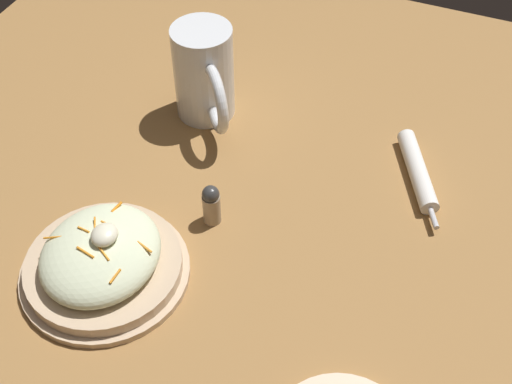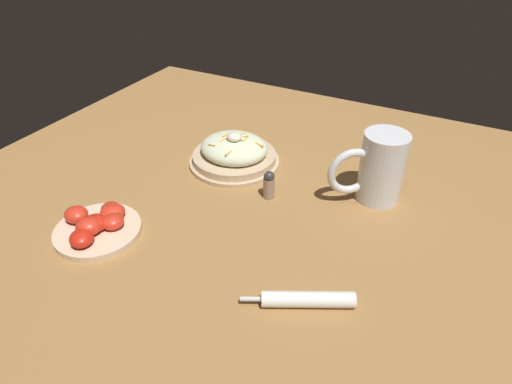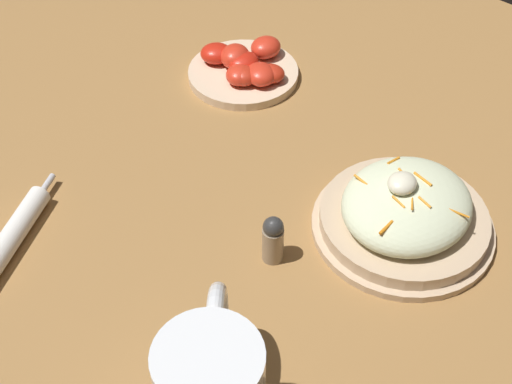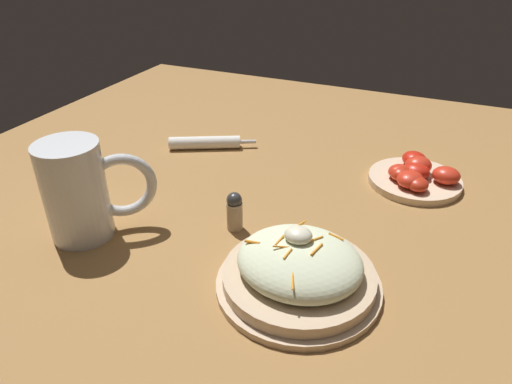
# 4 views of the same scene
# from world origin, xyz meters

# --- Properties ---
(ground_plane) EXTENTS (1.43, 1.43, 0.00)m
(ground_plane) POSITION_xyz_m (0.00, 0.00, 0.00)
(ground_plane) COLOR #9E703D
(salad_plate) EXTENTS (0.23, 0.23, 0.09)m
(salad_plate) POSITION_xyz_m (0.12, -0.19, 0.03)
(salad_plate) COLOR #D1B28E
(salad_plate) RESTS_ON ground_plane
(napkin_roll) EXTENTS (0.18, 0.10, 0.03)m
(napkin_roll) POSITION_xyz_m (-0.22, 0.16, 0.01)
(napkin_roll) COLOR white
(napkin_roll) RESTS_ON ground_plane
(tomato_plate) EXTENTS (0.18, 0.18, 0.05)m
(tomato_plate) POSITION_xyz_m (0.23, 0.18, 0.02)
(tomato_plate) COLOR beige
(tomato_plate) RESTS_ON ground_plane
(salt_shaker) EXTENTS (0.03, 0.03, 0.07)m
(salt_shaker) POSITION_xyz_m (-0.03, -0.10, 0.03)
(salt_shaker) COLOR gray
(salt_shaker) RESTS_ON ground_plane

